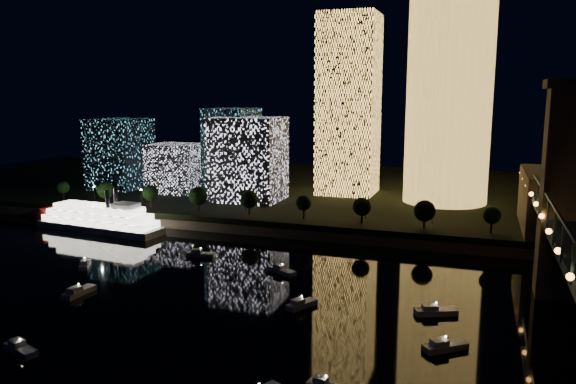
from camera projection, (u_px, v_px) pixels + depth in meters
name	position (u px, v px, depth m)	size (l,w,h in m)	color
ground	(214.00, 344.00, 106.36)	(520.00, 520.00, 0.00)	black
far_bank	(372.00, 193.00, 254.90)	(420.00, 160.00, 5.00)	black
seawall	(327.00, 235.00, 182.45)	(420.00, 6.00, 3.00)	#6B5E4C
tower_cylindrical	(449.00, 91.00, 214.13)	(34.00, 34.00, 86.11)	#F1B14D
tower_rectangular	(349.00, 105.00, 235.07)	(23.42, 23.42, 74.53)	#F1B14D
midrise_blocks	(196.00, 156.00, 238.17)	(91.30, 36.10, 36.02)	silver
riverboat	(94.00, 219.00, 195.36)	(52.27, 15.43, 15.52)	silver
motorboats	(218.00, 309.00, 121.35)	(103.70, 73.00, 2.78)	silver
esplanade_trees	(252.00, 200.00, 195.86)	(165.24, 6.83, 8.92)	black
street_lamps	(246.00, 200.00, 203.29)	(132.70, 0.70, 5.65)	black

